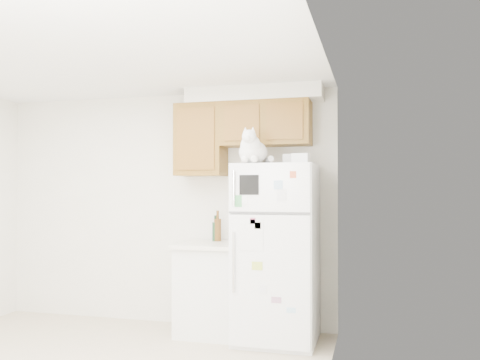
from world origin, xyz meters
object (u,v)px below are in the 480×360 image
(refrigerator, at_px, (277,253))
(base_counter, at_px, (211,288))
(cat, at_px, (252,150))
(bottle_green, at_px, (215,228))
(bottle_amber, at_px, (218,226))
(storage_box_back, at_px, (292,159))
(storage_box_front, at_px, (301,158))

(refrigerator, xyz_separation_m, base_counter, (-0.69, 0.07, -0.39))
(base_counter, xyz_separation_m, cat, (0.51, -0.32, 1.36))
(refrigerator, xyz_separation_m, bottle_green, (-0.69, 0.23, 0.20))
(bottle_green, distance_m, bottle_amber, 0.04)
(base_counter, bearing_deg, cat, -32.29)
(storage_box_back, relative_size, bottle_amber, 0.57)
(bottle_green, bearing_deg, cat, -43.17)
(bottle_green, xyz_separation_m, bottle_amber, (0.03, -0.00, 0.03))
(cat, bearing_deg, bottle_green, 136.83)
(storage_box_front, bearing_deg, base_counter, 170.18)
(refrigerator, xyz_separation_m, storage_box_back, (0.14, 0.08, 0.90))
(bottle_amber, bearing_deg, bottle_green, 177.82)
(refrigerator, relative_size, base_counter, 1.85)
(cat, bearing_deg, base_counter, 147.71)
(refrigerator, relative_size, storage_box_back, 9.44)
(base_counter, xyz_separation_m, storage_box_back, (0.83, 0.01, 1.29))
(base_counter, height_order, bottle_green, bottle_green)
(cat, distance_m, bottle_amber, 1.01)
(base_counter, relative_size, storage_box_front, 6.13)
(storage_box_back, distance_m, bottle_amber, 1.06)
(bottle_green, relative_size, bottle_amber, 0.84)
(base_counter, relative_size, bottle_amber, 2.89)
(refrigerator, relative_size, bottle_amber, 5.34)
(refrigerator, height_order, base_counter, refrigerator)
(cat, height_order, storage_box_back, cat)
(storage_box_front, bearing_deg, storage_box_back, 119.70)
(storage_box_front, xyz_separation_m, bottle_green, (-0.95, 0.39, -0.69))
(bottle_green, bearing_deg, storage_box_front, -22.39)
(base_counter, xyz_separation_m, bottle_green, (-0.00, 0.16, 0.59))
(bottle_green, bearing_deg, base_counter, -88.25)
(base_counter, bearing_deg, storage_box_back, 0.53)
(refrigerator, height_order, storage_box_front, storage_box_front)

